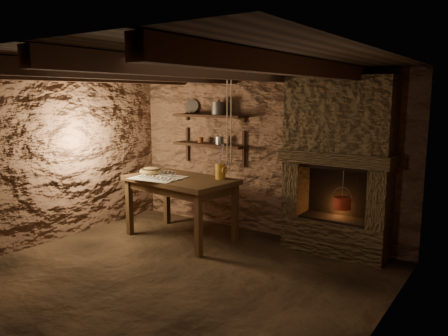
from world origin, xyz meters
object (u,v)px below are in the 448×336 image
Objects in this scene: work_table at (181,206)px; iron_stockpot at (219,109)px; stoneware_jug at (221,164)px; wooden_bowl at (151,171)px; red_pot at (342,202)px.

iron_stockpot is at bearing 85.59° from work_table.
stoneware_jug is at bearing -52.85° from iron_stockpot.
stoneware_jug reaches higher than wooden_bowl.
work_table is 3.32× the size of stoneware_jug.
stoneware_jug is 0.99m from iron_stockpot.
work_table is 1.58m from iron_stockpot.
iron_stockpot is 0.43× the size of red_pot.
iron_stockpot reaches higher than work_table.
red_pot is (2.16, 0.65, 0.22)m from work_table.
work_table is at bearing -163.29° from red_pot.
red_pot is at bearing 25.06° from stoneware_jug.
work_table is at bearing -144.80° from stoneware_jug.
work_table is 4.76× the size of wooden_bowl.
iron_stockpot reaches higher than stoneware_jug.
stoneware_jug reaches higher than work_table.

